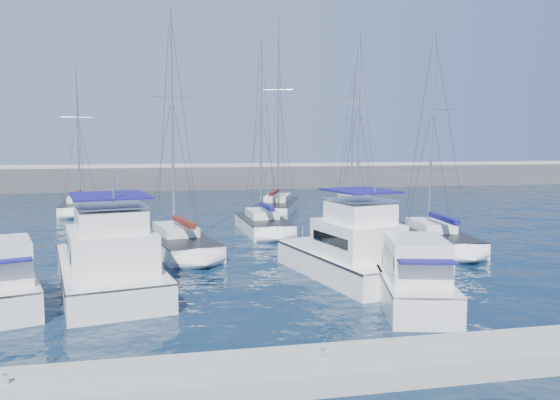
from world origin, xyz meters
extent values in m
plane|color=black|center=(0.00, 0.00, 0.00)|extent=(220.00, 220.00, 0.00)
cube|color=#424244|center=(0.00, 52.00, 1.00)|extent=(160.00, 6.00, 4.00)
cube|color=gray|center=(0.00, 52.00, 3.20)|extent=(160.00, 1.20, 0.50)
cube|color=gray|center=(0.00, -11.00, 0.30)|extent=(40.00, 2.20, 0.60)
cylinder|color=silver|center=(-8.00, -11.00, 0.72)|extent=(0.16, 0.16, 0.25)
cylinder|color=silver|center=(0.00, -11.00, 0.72)|extent=(0.16, 0.16, 0.25)
cube|color=silver|center=(-6.74, 0.00, 0.40)|extent=(5.95, 10.66, 1.60)
cube|color=#262628|center=(-6.74, 0.00, 1.15)|extent=(6.02, 10.68, 0.08)
cube|color=silver|center=(-6.48, -1.20, 2.00)|extent=(4.23, 5.26, 1.60)
cube|color=black|center=(-6.48, -1.20, 2.08)|extent=(4.10, 4.36, 0.45)
cube|color=silver|center=(-6.44, -1.39, 3.25)|extent=(3.29, 3.75, 0.90)
cube|color=#120F5C|center=(-6.44, -1.39, 4.25)|extent=(3.71, 4.28, 0.08)
cube|color=white|center=(4.23, -0.10, 0.40)|extent=(5.13, 8.98, 1.60)
cube|color=#262628|center=(4.23, -0.10, 1.15)|extent=(5.20, 8.99, 0.08)
cube|color=white|center=(4.45, -1.11, 2.00)|extent=(3.65, 4.44, 1.60)
cube|color=black|center=(4.45, -1.11, 2.08)|extent=(3.54, 3.69, 0.45)
cube|color=white|center=(4.50, -1.30, 3.25)|extent=(2.84, 3.17, 0.90)
cube|color=#120F5C|center=(4.50, -1.30, 4.25)|extent=(3.20, 3.62, 0.08)
cube|color=silver|center=(5.44, -4.87, 0.40)|extent=(4.10, 7.18, 1.60)
cube|color=#262628|center=(5.44, -4.87, 1.15)|extent=(4.15, 7.19, 0.08)
cube|color=silver|center=(5.23, -5.67, 2.00)|extent=(2.82, 3.57, 1.60)
cube|color=black|center=(5.23, -5.67, 2.08)|extent=(2.70, 2.97, 0.45)
cube|color=#120F5C|center=(4.92, -6.87, 2.30)|extent=(2.43, 2.50, 0.07)
cube|color=silver|center=(-3.57, 7.61, 0.30)|extent=(4.92, 9.00, 1.30)
cube|color=#262628|center=(-3.57, 7.61, 0.93)|extent=(4.98, 9.01, 0.06)
cube|color=silver|center=(-3.70, 8.12, 1.25)|extent=(2.77, 4.09, 0.55)
cylinder|color=silver|center=(-3.77, 8.44, 7.83)|extent=(0.18, 0.18, 12.77)
cylinder|color=silver|center=(-3.27, 6.36, 1.80)|extent=(1.12, 4.17, 0.12)
cube|color=#521610|center=(-3.25, 6.26, 1.95)|extent=(1.24, 3.81, 0.28)
cube|color=white|center=(2.60, 13.75, 0.30)|extent=(3.22, 7.75, 1.30)
cube|color=#262628|center=(2.60, 13.75, 0.93)|extent=(3.28, 7.76, 0.06)
cube|color=white|center=(2.58, 14.22, 1.25)|extent=(2.02, 3.42, 0.55)
cylinder|color=silver|center=(2.57, 14.51, 7.72)|extent=(0.18, 0.18, 12.54)
cylinder|color=silver|center=(2.65, 12.60, 1.80)|extent=(0.28, 3.82, 0.12)
cube|color=#120F5C|center=(2.65, 12.50, 1.95)|extent=(0.50, 3.45, 0.28)
cube|color=silver|center=(10.30, 14.72, 0.30)|extent=(3.81, 8.59, 1.30)
cube|color=#262628|center=(10.30, 14.72, 0.93)|extent=(3.88, 8.60, 0.06)
cube|color=silver|center=(10.35, 15.24, 1.25)|extent=(2.32, 3.82, 0.55)
cylinder|color=silver|center=(10.37, 15.55, 8.14)|extent=(0.18, 0.18, 13.39)
cylinder|color=silver|center=(10.19, 13.47, 1.80)|extent=(0.48, 4.17, 0.12)
cube|color=#521610|center=(10.18, 13.37, 1.95)|extent=(0.68, 3.78, 0.28)
cube|color=white|center=(12.00, 6.01, 0.30)|extent=(3.69, 8.62, 1.30)
cube|color=#262628|center=(12.00, 6.01, 0.93)|extent=(3.75, 8.62, 0.06)
cube|color=white|center=(12.04, 6.53, 1.25)|extent=(2.25, 3.82, 0.55)
cylinder|color=silver|center=(12.07, 6.85, 7.32)|extent=(0.18, 0.18, 11.74)
cylinder|color=silver|center=(11.89, 4.76, 1.80)|extent=(0.47, 4.19, 0.12)
cube|color=#120F5C|center=(11.88, 4.66, 1.95)|extent=(0.67, 3.79, 0.28)
cube|color=silver|center=(-12.10, 27.44, 0.30)|extent=(3.37, 7.48, 1.30)
cube|color=#262628|center=(-12.10, 27.44, 0.93)|extent=(3.43, 7.48, 0.06)
cube|color=silver|center=(-12.13, 27.90, 1.25)|extent=(2.11, 3.30, 0.55)
cylinder|color=silver|center=(-12.14, 28.17, 7.50)|extent=(0.18, 0.18, 12.11)
cylinder|color=silver|center=(-12.05, 26.34, 1.80)|extent=(0.31, 3.67, 0.12)
cube|color=#521610|center=(-12.04, 26.24, 1.95)|extent=(0.52, 3.31, 0.28)
cube|color=silver|center=(5.74, 24.64, 0.30)|extent=(6.02, 9.96, 1.30)
cube|color=#262628|center=(5.74, 24.64, 0.93)|extent=(6.08, 9.98, 0.06)
cube|color=silver|center=(5.93, 25.20, 1.25)|extent=(3.26, 4.57, 0.55)
cylinder|color=silver|center=(6.05, 25.54, 9.64)|extent=(0.18, 0.18, 16.38)
cylinder|color=silver|center=(5.27, 23.30, 1.80)|extent=(1.66, 4.51, 0.12)
cube|color=#521610|center=(5.24, 23.21, 1.95)|extent=(1.72, 4.14, 0.28)
cube|color=white|center=(13.37, 24.83, 0.30)|extent=(3.11, 8.01, 1.30)
cube|color=#262628|center=(13.37, 24.83, 0.93)|extent=(3.17, 8.01, 0.06)
cube|color=white|center=(13.36, 25.33, 1.25)|extent=(2.00, 3.51, 0.55)
cylinder|color=silver|center=(13.36, 25.63, 7.50)|extent=(0.18, 0.18, 12.11)
cylinder|color=silver|center=(13.39, 23.64, 1.80)|extent=(0.18, 3.98, 0.12)
cube|color=#120F5C|center=(13.39, 23.54, 1.95)|extent=(0.40, 3.59, 0.28)
camera|label=1|loc=(-3.99, -24.76, 6.44)|focal=35.00mm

